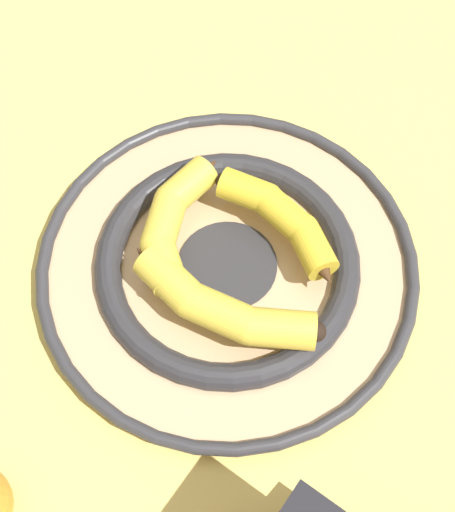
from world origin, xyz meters
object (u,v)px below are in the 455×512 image
banana_a (283,219)px  decorative_bowl (227,265)px  banana_b (173,220)px  banana_c (219,306)px

banana_a → decorative_bowl: bearing=77.6°
banana_b → banana_c: bearing=38.7°
banana_a → banana_b: banana_b is taller
banana_b → banana_a: bearing=103.3°
decorative_bowl → banana_c: banana_c is taller
banana_c → banana_a: bearing=81.8°
banana_a → banana_b: 0.11m
banana_a → banana_c: 0.12m
decorative_bowl → banana_b: size_ratio=2.77×
decorative_bowl → banana_b: bearing=124.7°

